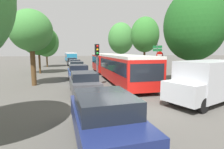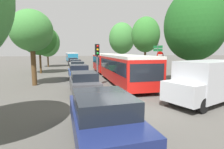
{
  "view_description": "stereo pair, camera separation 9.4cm",
  "coord_description": "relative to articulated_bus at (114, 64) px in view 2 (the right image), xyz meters",
  "views": [
    {
      "loc": [
        -2.89,
        -7.54,
        2.84
      ],
      "look_at": [
        0.2,
        4.3,
        1.2
      ],
      "focal_mm": 28.0,
      "sensor_mm": 36.0,
      "label": 1
    },
    {
      "loc": [
        -2.8,
        -7.56,
        2.84
      ],
      "look_at": [
        0.2,
        4.3,
        1.2
      ],
      "focal_mm": 28.0,
      "sensor_mm": 36.0,
      "label": 2
    }
  ],
  "objects": [
    {
      "name": "queued_car_graphite",
      "position": [
        -3.81,
        -6.21,
        -0.72
      ],
      "size": [
        1.89,
        4.21,
        1.45
      ],
      "rotation": [
        0.0,
        0.0,
        1.6
      ],
      "color": "#47474C",
      "rests_on": "ground"
    },
    {
      "name": "tree_right_far",
      "position": [
        5.83,
        16.08,
        3.93
      ],
      "size": [
        5.13,
        5.13,
        8.51
      ],
      "color": "#51381E",
      "rests_on": "ground"
    },
    {
      "name": "tree_left_mid",
      "position": [
        -7.58,
        -2.51,
        2.99
      ],
      "size": [
        3.37,
        3.37,
        6.14
      ],
      "color": "#51381E",
      "rests_on": "ground"
    },
    {
      "name": "no_entry_sign",
      "position": [
        3.67,
        -3.05,
        0.43
      ],
      "size": [
        0.7,
        0.08,
        2.82
      ],
      "rotation": [
        0.0,
        0.0,
        -1.57
      ],
      "color": "#56595E",
      "rests_on": "ground"
    },
    {
      "name": "white_van",
      "position": [
        2.6,
        -10.14,
        -0.21
      ],
      "size": [
        5.36,
        3.46,
        2.31
      ],
      "rotation": [
        0.0,
        0.0,
        3.47
      ],
      "color": "#B7BABF",
      "rests_on": "ground"
    },
    {
      "name": "queued_car_white",
      "position": [
        -3.61,
        11.43,
        -0.71
      ],
      "size": [
        1.92,
        4.28,
        1.47
      ],
      "rotation": [
        0.0,
        0.0,
        1.6
      ],
      "color": "white",
      "rests_on": "ground"
    },
    {
      "name": "city_bus_rear",
      "position": [
        -3.83,
        32.06,
        -0.06
      ],
      "size": [
        3.06,
        11.31,
        2.41
      ],
      "rotation": [
        0.0,
        0.0,
        1.62
      ],
      "color": "teal",
      "rests_on": "ground"
    },
    {
      "name": "queued_car_blue",
      "position": [
        -3.83,
        -0.45,
        -0.69
      ],
      "size": [
        1.97,
        4.39,
        1.51
      ],
      "rotation": [
        0.0,
        0.0,
        1.6
      ],
      "color": "#284799",
      "rests_on": "ground"
    },
    {
      "name": "tree_right_near",
      "position": [
        5.24,
        -5.5,
        3.35
      ],
      "size": [
        4.85,
        4.85,
        7.88
      ],
      "color": "#51381E",
      "rests_on": "ground"
    },
    {
      "name": "articulated_bus",
      "position": [
        0.0,
        0.0,
        0.0
      ],
      "size": [
        2.9,
        16.98,
        2.51
      ],
      "rotation": [
        0.0,
        0.0,
        -1.59
      ],
      "color": "red",
      "rests_on": "ground"
    },
    {
      "name": "direction_sign_post",
      "position": [
        4.73,
        -0.66,
        1.1
      ],
      "size": [
        0.37,
        1.38,
        3.6
      ],
      "rotation": [
        0.0,
        0.0,
        3.37
      ],
      "color": "#56595E",
      "rests_on": "ground"
    },
    {
      "name": "queued_car_navy",
      "position": [
        -3.8,
        -12.78,
        -0.68
      ],
      "size": [
        1.99,
        4.43,
        1.52
      ],
      "rotation": [
        0.0,
        0.0,
        1.6
      ],
      "color": "navy",
      "rests_on": "ground"
    },
    {
      "name": "ground_plane",
      "position": [
        -2.02,
        -10.48,
        -1.45
      ],
      "size": [
        200.0,
        200.0,
        0.0
      ],
      "primitive_type": "plane",
      "color": "#4F4C47"
    },
    {
      "name": "tree_left_far",
      "position": [
        -8.24,
        5.85,
        2.92
      ],
      "size": [
        4.3,
        4.3,
        6.42
      ],
      "color": "#51381E",
      "rests_on": "ground"
    },
    {
      "name": "queued_car_green",
      "position": [
        -3.64,
        5.98,
        -0.71
      ],
      "size": [
        1.92,
        4.27,
        1.47
      ],
      "rotation": [
        0.0,
        0.0,
        1.6
      ],
      "color": "#236638",
      "rests_on": "ground"
    },
    {
      "name": "queued_car_black",
      "position": [
        -3.86,
        17.76,
        -0.68
      ],
      "size": [
        1.99,
        4.43,
        1.52
      ],
      "rotation": [
        0.0,
        0.0,
        1.6
      ],
      "color": "black",
      "rests_on": "ground"
    },
    {
      "name": "tree_right_mid",
      "position": [
        6.05,
        5.15,
        3.57
      ],
      "size": [
        4.0,
        4.0,
        7.63
      ],
      "color": "#51381E",
      "rests_on": "ground"
    },
    {
      "name": "tree_left_distant",
      "position": [
        -8.3,
        15.41,
        2.97
      ],
      "size": [
        4.37,
        4.37,
        7.01
      ],
      "color": "#51381E",
      "rests_on": "ground"
    },
    {
      "name": "traffic_light",
      "position": [
        -2.52,
        -4.08,
        1.05
      ],
      "size": [
        0.34,
        0.38,
        3.4
      ],
      "rotation": [
        0.0,
        0.0,
        -1.46
      ],
      "color": "#56595E",
      "rests_on": "ground"
    }
  ]
}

